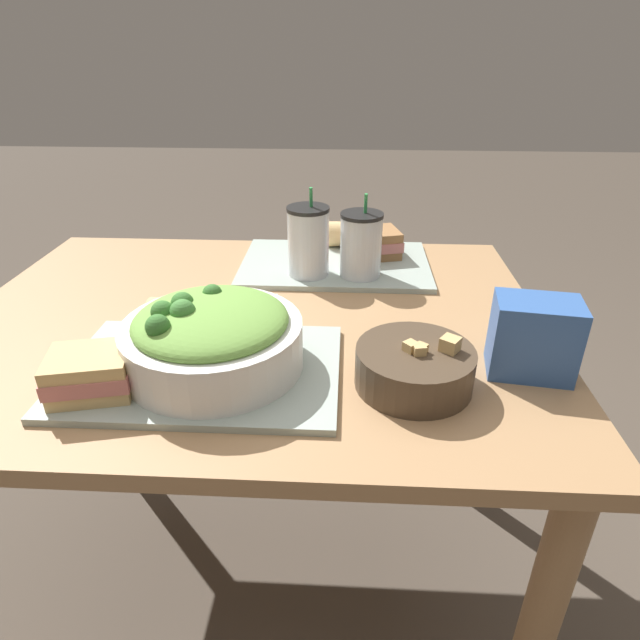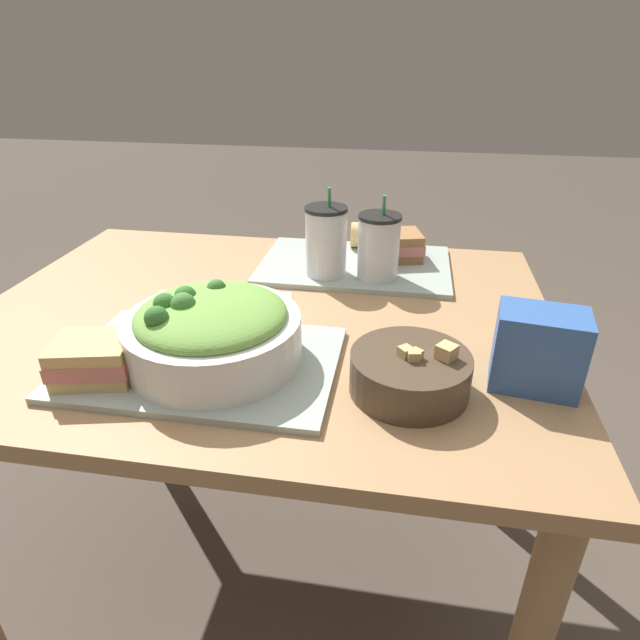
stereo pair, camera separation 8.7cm
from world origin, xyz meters
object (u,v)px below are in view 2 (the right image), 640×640
at_px(chip_bag, 538,350).
at_px(drink_cup_dark, 326,243).
at_px(napkin_folded, 256,304).
at_px(baguette_near, 195,311).
at_px(drink_cup_red, 378,249).
at_px(salad_bowl, 212,330).
at_px(soup_bowl, 410,372).
at_px(sandwich_near, 94,359).
at_px(baguette_far, 371,235).
at_px(sandwich_far, 394,246).

bearing_deg(chip_bag, drink_cup_dark, 145.11).
relative_size(drink_cup_dark, napkin_folded, 1.16).
distance_m(baguette_near, drink_cup_red, 0.42).
distance_m(salad_bowl, chip_bag, 0.51).
bearing_deg(chip_bag, soup_bowl, -157.41).
bearing_deg(sandwich_near, baguette_far, 47.24).
bearing_deg(baguette_near, drink_cup_red, -41.33).
relative_size(sandwich_near, drink_cup_dark, 0.71).
height_order(salad_bowl, baguette_near, salad_bowl).
relative_size(baguette_far, chip_bag, 0.70).
bearing_deg(sandwich_near, soup_bowl, -5.90).
distance_m(drink_cup_red, napkin_folded, 0.29).
distance_m(sandwich_far, napkin_folded, 0.39).
relative_size(soup_bowl, drink_cup_dark, 0.94).
bearing_deg(drink_cup_red, baguette_far, 98.92).
xyz_separation_m(sandwich_near, chip_bag, (0.67, 0.11, 0.02)).
xyz_separation_m(salad_bowl, drink_cup_red, (0.24, 0.39, 0.01)).
relative_size(sandwich_far, drink_cup_red, 0.80).
xyz_separation_m(salad_bowl, sandwich_far, (0.27, 0.51, -0.02)).
distance_m(soup_bowl, napkin_folded, 0.40).
height_order(baguette_near, drink_cup_red, drink_cup_red).
height_order(soup_bowl, napkin_folded, soup_bowl).
height_order(sandwich_far, drink_cup_dark, drink_cup_dark).
bearing_deg(soup_bowl, baguette_far, 100.31).
bearing_deg(napkin_folded, baguette_far, 59.23).
relative_size(baguette_near, sandwich_far, 0.94).
height_order(baguette_near, napkin_folded, baguette_near).
xyz_separation_m(sandwich_far, baguette_far, (-0.06, 0.07, -0.00)).
height_order(baguette_near, drink_cup_dark, drink_cup_dark).
relative_size(sandwich_far, drink_cup_dark, 0.75).
distance_m(salad_bowl, napkin_folded, 0.24).
bearing_deg(salad_bowl, drink_cup_dark, 72.12).
relative_size(baguette_near, chip_bag, 0.98).
xyz_separation_m(soup_bowl, baguette_far, (-0.11, 0.59, 0.01)).
relative_size(soup_bowl, napkin_folded, 1.09).
bearing_deg(baguette_near, salad_bowl, -138.91).
relative_size(sandwich_near, sandwich_far, 0.95).
bearing_deg(baguette_far, chip_bag, -153.48).
xyz_separation_m(soup_bowl, drink_cup_dark, (-0.19, 0.41, 0.05)).
xyz_separation_m(soup_bowl, baguette_near, (-0.39, 0.12, 0.01)).
relative_size(soup_bowl, sandwich_far, 1.25).
bearing_deg(soup_bowl, sandwich_near, -172.96).
bearing_deg(salad_bowl, soup_bowl, -3.81).
xyz_separation_m(drink_cup_dark, napkin_folded, (-0.12, -0.16, -0.08)).
height_order(sandwich_far, chip_bag, chip_bag).
xyz_separation_m(sandwich_near, napkin_folded, (0.17, 0.31, -0.04)).
bearing_deg(napkin_folded, salad_bowl, -91.18).
height_order(chip_bag, napkin_folded, chip_bag).
relative_size(baguette_far, drink_cup_dark, 0.50).
relative_size(salad_bowl, baguette_near, 2.07).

